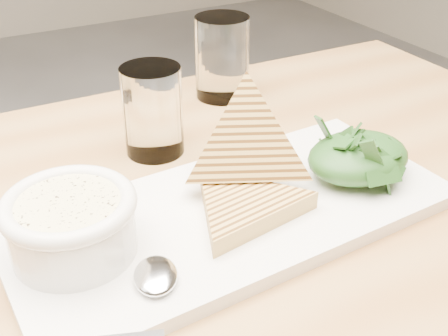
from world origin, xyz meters
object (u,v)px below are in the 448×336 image
platter (234,214)px  glass_near (153,111)px  soup_bowl (73,231)px  glass_far (222,58)px  table_top (162,283)px

platter → glass_near: 0.17m
soup_bowl → glass_far: 0.39m
table_top → soup_bowl: bearing=148.2°
table_top → platter: platter is taller
table_top → soup_bowl: soup_bowl is taller
soup_bowl → glass_near: size_ratio=1.02×
platter → soup_bowl: size_ratio=4.04×
soup_bowl → glass_near: bearing=48.1°
platter → glass_far: size_ratio=3.78×
glass_near → glass_far: bearing=35.2°
glass_near → glass_far: 0.18m
glass_far → soup_bowl: bearing=-137.9°
table_top → glass_near: glass_near is taller
table_top → glass_near: bearing=68.4°
soup_bowl → glass_far: bearing=42.1°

